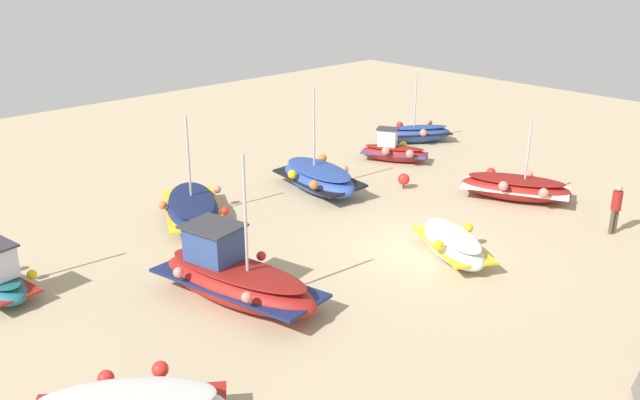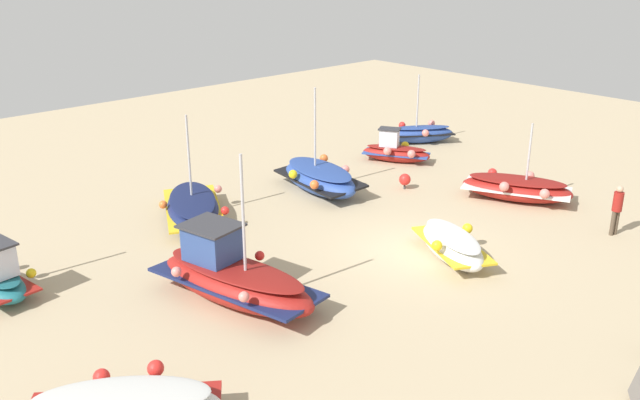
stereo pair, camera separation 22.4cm
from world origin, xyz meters
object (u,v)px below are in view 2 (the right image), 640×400
at_px(fishing_boat_1, 517,188).
at_px(person_walking, 617,207).
at_px(fishing_boat_3, 319,178).
at_px(mooring_buoy_0, 405,180).
at_px(fishing_boat_5, 421,133).
at_px(fishing_boat_2, 452,245).
at_px(fishing_boat_8, 193,207).
at_px(fishing_boat_0, 233,277).
at_px(fishing_boat_7, 395,151).

bearing_deg(fishing_boat_1, person_walking, 147.57).
height_order(fishing_boat_3, mooring_buoy_0, fishing_boat_3).
xyz_separation_m(fishing_boat_5, mooring_buoy_0, (5.71, 3.89, -0.07)).
distance_m(fishing_boat_2, fishing_boat_8, 9.09).
bearing_deg(fishing_boat_2, fishing_boat_8, -126.20).
xyz_separation_m(fishing_boat_0, fishing_boat_7, (-12.75, -5.44, -0.21)).
distance_m(fishing_boat_1, fishing_boat_8, 12.04).
xyz_separation_m(fishing_boat_2, fishing_boat_5, (-9.52, -9.06, 0.01)).
xyz_separation_m(fishing_boat_8, person_walking, (-9.56, 10.65, 0.54)).
distance_m(fishing_boat_3, mooring_buoy_0, 3.39).
bearing_deg(mooring_buoy_0, fishing_boat_5, -145.70).
xyz_separation_m(fishing_boat_3, fishing_boat_8, (5.25, -0.84, -0.09)).
xyz_separation_m(fishing_boat_3, mooring_buoy_0, (-2.64, 2.11, -0.15)).
bearing_deg(fishing_boat_2, person_walking, 92.27).
height_order(fishing_boat_1, fishing_boat_2, fishing_boat_1).
height_order(fishing_boat_3, fishing_boat_8, fishing_boat_3).
height_order(fishing_boat_0, fishing_boat_1, fishing_boat_0).
bearing_deg(fishing_boat_0, fishing_boat_2, -122.40).
height_order(fishing_boat_7, mooring_buoy_0, fishing_boat_7).
relative_size(fishing_boat_3, mooring_buoy_0, 6.99).
height_order(fishing_boat_0, fishing_boat_3, fishing_boat_0).
distance_m(fishing_boat_2, fishing_boat_5, 13.14).
bearing_deg(fishing_boat_8, fishing_boat_5, 122.18).
relative_size(fishing_boat_3, fishing_boat_8, 0.93).
height_order(fishing_boat_2, fishing_boat_8, fishing_boat_8).
bearing_deg(fishing_boat_0, fishing_boat_3, -69.48).
height_order(fishing_boat_8, mooring_buoy_0, fishing_boat_8).
bearing_deg(fishing_boat_7, fishing_boat_1, 147.72).
relative_size(fishing_boat_0, fishing_boat_5, 1.59).
bearing_deg(person_walking, fishing_boat_8, -119.99).
bearing_deg(fishing_boat_2, mooring_buoy_0, 170.69).
relative_size(fishing_boat_0, fishing_boat_8, 1.14).
distance_m(fishing_boat_8, person_walking, 14.32).
height_order(fishing_boat_2, mooring_buoy_0, fishing_boat_2).
height_order(fishing_boat_5, mooring_buoy_0, fishing_boat_5).
bearing_deg(mooring_buoy_0, person_walking, 102.19).
bearing_deg(fishing_boat_1, fishing_boat_2, 78.89).
bearing_deg(fishing_boat_1, fishing_boat_0, 60.61).
bearing_deg(fishing_boat_3, mooring_buoy_0, 59.17).
xyz_separation_m(fishing_boat_0, person_walking, (-11.95, 4.94, 0.31)).
relative_size(fishing_boat_0, person_walking, 3.12).
bearing_deg(person_walking, fishing_boat_2, -96.71).
height_order(person_walking, mooring_buoy_0, person_walking).
bearing_deg(fishing_boat_5, fishing_boat_7, -126.32).
bearing_deg(fishing_boat_5, fishing_boat_2, -103.25).
bearing_deg(fishing_boat_0, fishing_boat_5, -79.41).
distance_m(fishing_boat_2, mooring_buoy_0, 6.42).
bearing_deg(mooring_buoy_0, fishing_boat_1, 120.67).
relative_size(fishing_boat_0, fishing_boat_1, 1.22).
relative_size(fishing_boat_2, fishing_boat_3, 0.80).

